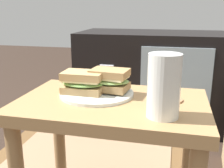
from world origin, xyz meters
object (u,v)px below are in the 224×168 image
beer_glass (164,87)px  coaster (169,99)px  tv_cabinet (156,78)px  sandwich_back (110,80)px  sandwich_front (83,82)px  plate (97,93)px

beer_glass → coaster: 0.15m
tv_cabinet → sandwich_back: (-0.08, -0.90, 0.22)m
tv_cabinet → sandwich_back: size_ratio=7.14×
sandwich_front → tv_cabinet: bearing=80.1°
sandwich_front → beer_glass: size_ratio=0.85×
plate → beer_glass: size_ratio=1.45×
tv_cabinet → beer_glass: size_ratio=5.99×
sandwich_front → sandwich_back: (0.08, 0.03, 0.01)m
tv_cabinet → beer_glass: (0.09, -1.04, 0.25)m
sandwich_front → coaster: (0.26, 0.01, -0.04)m
plate → coaster: (0.22, 0.00, -0.00)m
sandwich_back → beer_glass: (0.17, -0.14, 0.03)m
plate → sandwich_front: bearing=-159.9°
plate → sandwich_front: 0.06m
beer_glass → sandwich_front: bearing=155.1°
sandwich_back → beer_glass: size_ratio=0.84×
plate → sandwich_back: 0.06m
sandwich_front → coaster: bearing=3.1°
tv_cabinet → beer_glass: 1.07m
tv_cabinet → coaster: 0.93m
coaster → sandwich_back: bearing=175.6°
sandwich_front → coaster: 0.27m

